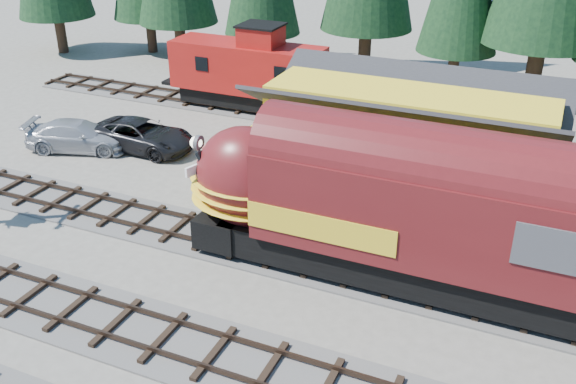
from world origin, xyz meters
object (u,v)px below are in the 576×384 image
at_px(caboose, 248,71).
at_px(depot, 406,135).
at_px(locomotive, 405,217).
at_px(pickup_truck_a, 142,135).
at_px(pickup_truck_b, 78,136).

bearing_deg(caboose, depot, -33.53).
bearing_deg(locomotive, pickup_truck_a, 157.45).
bearing_deg(pickup_truck_b, locomotive, -123.82).
xyz_separation_m(pickup_truck_a, pickup_truck_b, (-2.96, -1.37, -0.01)).
relative_size(depot, pickup_truck_b, 2.41).
bearing_deg(caboose, locomotive, -47.15).
relative_size(depot, locomotive, 0.76).
bearing_deg(depot, locomotive, -75.62).
distance_m(depot, caboose, 13.59).
relative_size(locomotive, caboose, 1.83).
height_order(caboose, pickup_truck_b, caboose).
bearing_deg(pickup_truck_a, locomotive, -111.92).
xyz_separation_m(depot, pickup_truck_a, (-13.66, -0.14, -2.18)).
height_order(locomotive, pickup_truck_a, locomotive).
height_order(caboose, pickup_truck_a, caboose).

